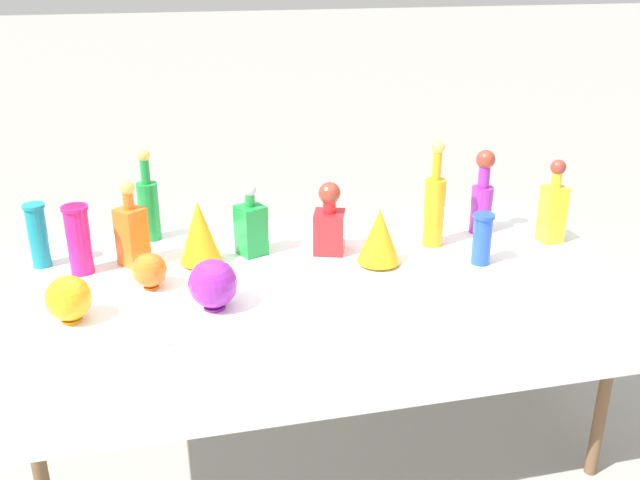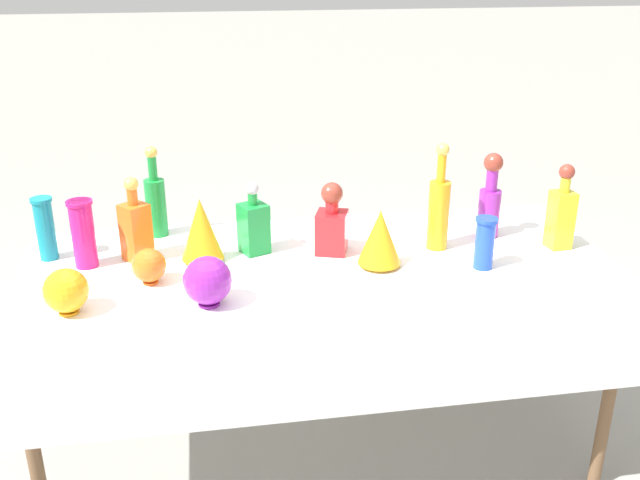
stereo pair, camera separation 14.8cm
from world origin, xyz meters
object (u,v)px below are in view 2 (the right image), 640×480
at_px(slender_vase_2, 485,241).
at_px(round_bowl_1, 208,281).
at_px(slender_vase_1, 45,227).
at_px(tall_bottle_0, 490,200).
at_px(square_decanter_0, 332,223).
at_px(tall_bottle_1, 439,209).
at_px(round_bowl_0, 66,291).
at_px(fluted_vase_0, 201,229).
at_px(tall_bottle_2, 156,202).
at_px(square_decanter_2, 561,213).
at_px(square_decanter_3, 136,227).
at_px(cardboard_box_behind_left, 394,278).
at_px(slender_vase_0, 83,232).
at_px(fluted_vase_1, 380,237).
at_px(square_decanter_1, 254,225).
at_px(round_bowl_2, 149,265).

relative_size(slender_vase_2, round_bowl_1, 1.15).
bearing_deg(slender_vase_1, round_bowl_1, -39.35).
bearing_deg(tall_bottle_0, square_decanter_0, -175.03).
xyz_separation_m(tall_bottle_1, round_bowl_0, (-1.26, -0.30, -0.08)).
relative_size(tall_bottle_0, fluted_vase_0, 1.42).
relative_size(slender_vase_2, round_bowl_0, 1.28).
bearing_deg(tall_bottle_1, tall_bottle_2, 163.51).
height_order(square_decanter_2, square_decanter_3, square_decanter_2).
relative_size(tall_bottle_2, fluted_vase_0, 1.52).
height_order(tall_bottle_2, cardboard_box_behind_left, tall_bottle_2).
xyz_separation_m(slender_vase_1, cardboard_box_behind_left, (1.50, 0.79, -0.69)).
relative_size(square_decanter_0, slender_vase_0, 1.10).
height_order(square_decanter_2, slender_vase_0, square_decanter_2).
bearing_deg(slender_vase_0, tall_bottle_0, 1.28).
distance_m(tall_bottle_0, fluted_vase_1, 0.52).
height_order(slender_vase_1, round_bowl_1, slender_vase_1).
bearing_deg(cardboard_box_behind_left, square_decanter_0, -118.96).
xyz_separation_m(square_decanter_0, square_decanter_1, (-0.28, 0.05, -0.01)).
xyz_separation_m(square_decanter_0, round_bowl_2, (-0.64, -0.16, -0.05)).
bearing_deg(fluted_vase_1, fluted_vase_0, 166.54).
height_order(square_decanter_1, round_bowl_1, square_decanter_1).
height_order(square_decanter_1, fluted_vase_1, square_decanter_1).
height_order(square_decanter_0, slender_vase_2, square_decanter_0).
bearing_deg(cardboard_box_behind_left, slender_vase_1, -152.16).
height_order(fluted_vase_1, round_bowl_2, fluted_vase_1).
bearing_deg(fluted_vase_0, slender_vase_1, 168.43).
bearing_deg(round_bowl_1, tall_bottle_2, 106.08).
xyz_separation_m(fluted_vase_1, round_bowl_2, (-0.78, -0.01, -0.04)).
distance_m(tall_bottle_0, round_bowl_2, 1.27).
distance_m(square_decanter_1, square_decanter_2, 1.12).
height_order(slender_vase_1, cardboard_box_behind_left, slender_vase_1).
distance_m(square_decanter_2, fluted_vase_1, 0.69).
bearing_deg(tall_bottle_0, round_bowl_2, -170.51).
bearing_deg(round_bowl_0, tall_bottle_0, 14.37).
distance_m(tall_bottle_0, slender_vase_1, 1.62).
bearing_deg(tall_bottle_0, slender_vase_2, -114.49).
bearing_deg(round_bowl_0, round_bowl_1, -2.19).
height_order(square_decanter_1, square_decanter_3, square_decanter_3).
xyz_separation_m(round_bowl_0, round_bowl_1, (0.42, -0.02, 0.01)).
distance_m(tall_bottle_0, square_decanter_2, 0.26).
bearing_deg(round_bowl_1, fluted_vase_0, 92.04).
bearing_deg(tall_bottle_1, fluted_vase_0, 178.38).
relative_size(tall_bottle_0, square_decanter_1, 1.24).
height_order(square_decanter_1, square_decanter_2, square_decanter_2).
height_order(slender_vase_2, round_bowl_0, slender_vase_2).
relative_size(square_decanter_2, square_decanter_3, 1.04).
relative_size(square_decanter_3, slender_vase_2, 1.66).
relative_size(tall_bottle_2, round_bowl_0, 2.44).
bearing_deg(tall_bottle_1, round_bowl_2, -172.75).
bearing_deg(square_decanter_2, slender_vase_2, -159.43).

